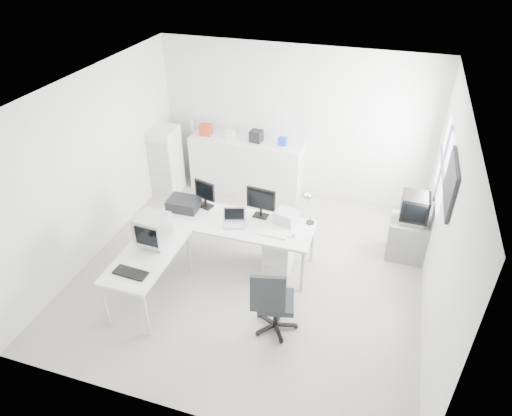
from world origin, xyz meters
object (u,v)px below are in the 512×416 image
(inkjet_printer, at_px, (184,204))
(crt_monitor, at_px, (153,230))
(main_desk, at_px, (234,241))
(tv_cabinet, at_px, (408,239))
(side_desk, at_px, (150,276))
(crt_tv, at_px, (414,209))
(laptop, at_px, (234,219))
(laser_printer, at_px, (286,217))
(office_chair, at_px, (276,299))
(drawer_pedestal, at_px, (279,252))
(lcd_monitor_small, at_px, (205,194))
(sideboard, at_px, (246,166))
(filing_cabinet, at_px, (166,161))
(lcd_monitor_large, at_px, (261,203))

(inkjet_printer, bearing_deg, crt_monitor, -91.21)
(main_desk, relative_size, inkjet_printer, 5.12)
(inkjet_printer, bearing_deg, tv_cabinet, 12.68)
(side_desk, height_order, crt_tv, crt_tv)
(inkjet_printer, relative_size, laptop, 1.34)
(crt_tv, bearing_deg, crt_monitor, -152.21)
(laser_printer, distance_m, office_chair, 1.42)
(tv_cabinet, bearing_deg, drawer_pedestal, -154.26)
(lcd_monitor_small, bearing_deg, crt_monitor, -89.13)
(laser_printer, bearing_deg, crt_monitor, -131.34)
(sideboard, relative_size, filing_cabinet, 1.62)
(drawer_pedestal, bearing_deg, tv_cabinet, 25.74)
(drawer_pedestal, distance_m, sideboard, 2.41)
(side_desk, relative_size, office_chair, 1.36)
(drawer_pedestal, bearing_deg, inkjet_printer, 178.15)
(lcd_monitor_small, xyz_separation_m, laser_printer, (1.30, -0.03, -0.13))
(main_desk, height_order, laser_printer, laser_printer)
(crt_tv, bearing_deg, laptop, -157.38)
(side_desk, relative_size, drawer_pedestal, 2.33)
(inkjet_printer, relative_size, crt_monitor, 0.98)
(lcd_monitor_large, bearing_deg, filing_cabinet, 153.82)
(main_desk, height_order, filing_cabinet, filing_cabinet)
(main_desk, relative_size, laptop, 6.84)
(filing_cabinet, bearing_deg, tv_cabinet, -8.74)
(office_chair, bearing_deg, laptop, 118.45)
(crt_monitor, distance_m, sideboard, 3.02)
(crt_monitor, xyz_separation_m, tv_cabinet, (3.40, 1.79, -0.66))
(lcd_monitor_small, distance_m, laptop, 0.70)
(side_desk, xyz_separation_m, crt_tv, (3.40, 2.04, 0.51))
(drawer_pedestal, relative_size, laser_printer, 1.91)
(main_desk, distance_m, office_chair, 1.51)
(office_chair, relative_size, filing_cabinet, 0.78)
(main_desk, distance_m, crt_tv, 2.76)
(main_desk, distance_m, filing_cabinet, 2.56)
(sideboard, xyz_separation_m, filing_cabinet, (-1.44, -0.49, 0.12))
(inkjet_printer, distance_m, laptop, 0.92)
(lcd_monitor_large, bearing_deg, inkjet_printer, -168.07)
(lcd_monitor_small, relative_size, laptop, 1.28)
(main_desk, xyz_separation_m, lcd_monitor_large, (0.35, 0.25, 0.61))
(office_chair, bearing_deg, tv_cabinet, 39.62)
(main_desk, distance_m, sideboard, 2.19)
(lcd_monitor_small, distance_m, crt_monitor, 1.14)
(inkjet_printer, relative_size, lcd_monitor_small, 1.05)
(main_desk, bearing_deg, sideboard, 103.64)
(side_desk, height_order, lcd_monitor_large, lcd_monitor_large)
(laser_printer, relative_size, crt_tv, 0.63)
(main_desk, height_order, drawer_pedestal, main_desk)
(lcd_monitor_large, bearing_deg, office_chair, -60.85)
(office_chair, distance_m, crt_tv, 2.63)
(drawer_pedestal, relative_size, office_chair, 0.58)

